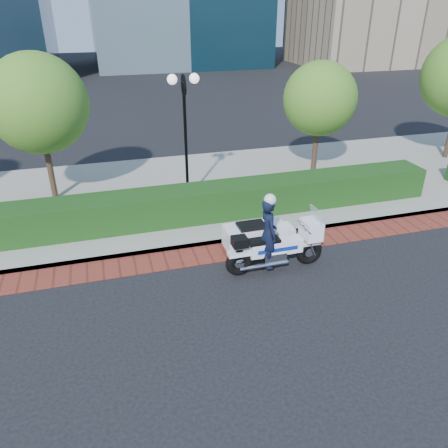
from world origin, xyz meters
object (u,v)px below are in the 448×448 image
object	(u,v)px
tree_c	(320,99)
police_motorcycle	(266,238)
tree_b	(38,104)
lamppost	(185,119)

from	to	relation	value
tree_c	police_motorcycle	distance (m)	7.61
tree_c	police_motorcycle	size ratio (longest dim) A/B	1.60
tree_b	police_motorcycle	xyz separation A→B (m)	(5.67, -5.82, -2.69)
tree_c	lamppost	bearing A→B (deg)	-166.70
lamppost	tree_b	size ratio (longest dim) A/B	0.86
lamppost	tree_b	distance (m)	4.71
tree_b	tree_c	xyz separation A→B (m)	(10.00, -0.00, -0.39)
tree_b	lamppost	bearing A→B (deg)	-16.11
tree_b	tree_c	bearing A→B (deg)	-0.00
lamppost	police_motorcycle	distance (m)	5.17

